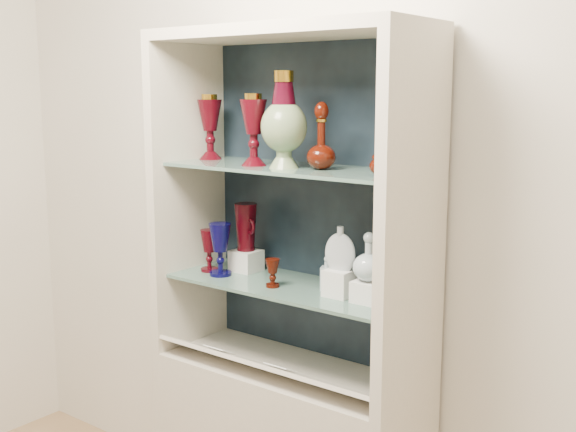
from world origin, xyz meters
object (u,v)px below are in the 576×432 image
Objects in this scene: ruby_decanter_a at (321,132)px; clear_round_decanter at (369,258)px; ruby_goblet_tall at (209,250)px; clear_square_bottle at (327,273)px; enamel_urn at (284,120)px; pedestal_lamp_left at (210,127)px; pedestal_lamp_right at (254,130)px; lidded_bowl at (382,162)px; cobalt_goblet at (220,250)px; flat_flask at (340,247)px; ruby_decanter_b at (390,135)px; ruby_pitcher at (246,227)px; ruby_goblet_small at (273,273)px; cameo_medallion at (395,248)px.

clear_round_decanter is (0.19, -0.01, -0.40)m from ruby_decanter_a.
clear_square_bottle is (0.51, 0.05, -0.02)m from ruby_goblet_tall.
clear_square_bottle is at bearing 26.53° from enamel_urn.
pedestal_lamp_right is at bearing -15.61° from pedestal_lamp_left.
pedestal_lamp_left is at bearing 174.56° from lidded_bowl.
cobalt_goblet is 1.29× the size of flat_flask.
ruby_pitcher is at bearing -176.31° from ruby_decanter_b.
ruby_decanter_a is 0.49m from clear_square_bottle.
ruby_pitcher is 1.18× the size of flat_flask.
pedestal_lamp_right reaches higher than ruby_goblet_small.
pedestal_lamp_left is at bearing 124.77° from ruby_goblet_tall.
ruby_pitcher is (-0.22, 0.12, 0.12)m from ruby_goblet_small.
ruby_decanter_a is 1.87× the size of cameo_medallion.
cameo_medallion reaches higher than ruby_goblet_small.
cobalt_goblet is (-0.42, -0.04, -0.45)m from ruby_decanter_a.
enamel_urn is at bearing 0.96° from pedestal_lamp_right.
clear_square_bottle is 0.79× the size of flat_flask.
pedestal_lamp_left is 0.86m from cameo_medallion.
pedestal_lamp_right is 1.63× the size of flat_flask.
enamel_urn is 1.65× the size of cobalt_goblet.
flat_flask is (0.58, 0.02, 0.09)m from ruby_goblet_tall.
clear_square_bottle is (0.55, -0.01, -0.48)m from pedestal_lamp_left.
enamel_urn is 0.62m from ruby_goblet_tall.
pedestal_lamp_right is 0.52m from lidded_bowl.
flat_flask is (0.62, -0.04, -0.38)m from pedestal_lamp_left.
lidded_bowl reaches higher than clear_round_decanter.
cobalt_goblet is at bearing -166.67° from ruby_decanter_b.
enamel_urn is 0.53m from ruby_goblet_small.
ruby_goblet_small is 0.28m from ruby_pitcher.
enamel_urn reaches higher than pedestal_lamp_left.
ruby_pitcher reaches higher than flat_flask.
pedestal_lamp_right is 1.07× the size of ruby_decanter_b.
enamel_urn is at bearing 179.18° from flat_flask.
ruby_decanter_a is 0.23m from ruby_decanter_b.
pedestal_lamp_left is at bearing 166.32° from ruby_goblet_small.
clear_square_bottle is at bearing 19.66° from ruby_pitcher.
cameo_medallion is at bearing 12.63° from cobalt_goblet.
pedestal_lamp_left is 0.63m from ruby_goblet_small.
enamel_urn is at bearing 3.39° from ruby_pitcher.
ruby_decanter_b is (0.46, 0.14, -0.01)m from pedestal_lamp_right.
lidded_bowl is at bearing -21.59° from flat_flask.
ruby_goblet_tall reaches higher than ruby_goblet_small.
ruby_decanter_b is (0.33, 0.14, -0.05)m from enamel_urn.
enamel_urn reaches higher than ruby_goblet_tall.
ruby_pitcher is 1.49× the size of clear_square_bottle.
pedestal_lamp_left is 0.42m from enamel_urn.
lidded_bowl is (0.51, 0.00, -0.08)m from pedestal_lamp_right.
ruby_decanter_a reaches higher than cameo_medallion.
ruby_pitcher is at bearing 158.55° from enamel_urn.
ruby_decanter_b is at bearing 21.09° from clear_square_bottle.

